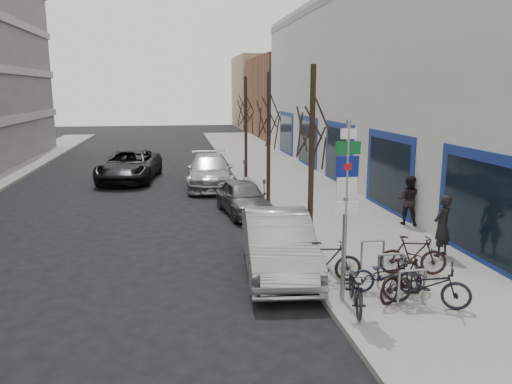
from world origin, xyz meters
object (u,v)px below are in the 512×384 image
object	(u,v)px
parked_car_front	(278,244)
parked_car_back	(210,171)
meter_back	(244,170)
bike_far_inner	(413,255)
tree_mid	(269,107)
bike_mid_inner	(327,261)
meter_mid	(264,192)
bike_rack	(390,266)
pedestrian_near	(442,226)
bike_near_right	(405,277)
lane_car	(130,165)
bike_mid_curb	(386,272)
bike_near_left	(356,284)
parked_car_mid	(243,197)
tree_near	(312,115)
bike_far_curb	(426,281)
pedestrian_far	(408,200)
highway_sign_pole	(346,200)
meter_front	(299,231)
tree_far	(246,103)

from	to	relation	value
parked_car_front	parked_car_back	bearing A→B (deg)	99.17
meter_back	bike_far_inner	bearing A→B (deg)	-78.71
tree_mid	bike_mid_inner	bearing A→B (deg)	-91.44
meter_mid	bike_rack	bearing A→B (deg)	-78.20
pedestrian_near	tree_mid	bearing A→B (deg)	-95.58
bike_near_right	lane_car	world-z (taller)	lane_car
bike_near_right	bike_mid_curb	bearing A→B (deg)	2.04
bike_near_right	meter_mid	bearing A→B (deg)	-17.53
bike_near_left	pedestrian_near	world-z (taller)	pedestrian_near
parked_car_mid	lane_car	bearing A→B (deg)	113.38
meter_mid	parked_car_back	bearing A→B (deg)	105.00
meter_mid	parked_car_mid	bearing A→B (deg)	154.52
tree_mid	parked_car_back	bearing A→B (deg)	114.29
meter_back	parked_car_mid	size ratio (longest dim) A/B	0.33
bike_mid_curb	parked_car_mid	bearing A→B (deg)	27.78
tree_near	bike_far_inner	xyz separation A→B (m)	(2.10, -2.26, -3.43)
bike_near_left	bike_far_curb	size ratio (longest dim) A/B	0.96
meter_mid	bike_near_right	size ratio (longest dim) A/B	0.73
pedestrian_far	tree_near	bearing A→B (deg)	66.71
bike_mid_inner	pedestrian_near	distance (m)	4.06
meter_mid	bike_near_right	distance (m)	8.85
highway_sign_pole	meter_back	xyz separation A→B (m)	(-0.25, 14.01, -1.54)
meter_front	pedestrian_far	size ratio (longest dim) A/B	0.72
bike_near_left	pedestrian_far	xyz separation A→B (m)	(4.25, 6.27, 0.33)
bike_rack	pedestrian_near	size ratio (longest dim) A/B	1.28
bike_near_left	bike_mid_curb	size ratio (longest dim) A/B	1.10
bike_near_left	bike_near_right	xyz separation A→B (m)	(1.24, 0.23, -0.02)
tree_near	bike_near_right	distance (m)	5.18
bike_far_inner	tree_near	bearing A→B (deg)	56.44
bike_mid_inner	lane_car	world-z (taller)	lane_car
bike_mid_curb	bike_near_left	bearing A→B (deg)	137.57
tree_mid	bike_far_inner	distance (m)	9.64
meter_back	parked_car_front	xyz separation A→B (m)	(-0.75, -11.68, -0.11)
parked_car_back	bike_near_right	bearing A→B (deg)	-73.95
meter_front	bike_mid_inner	xyz separation A→B (m)	(0.23, -1.89, -0.24)
bike_rack	pedestrian_far	xyz separation A→B (m)	(3.00, 5.25, 0.37)
pedestrian_far	bike_far_curb	bearing A→B (deg)	104.73
bike_mid_inner	parked_car_mid	bearing A→B (deg)	13.01
tree_near	bike_far_inner	bearing A→B (deg)	-47.16
parked_car_front	parked_car_mid	world-z (taller)	parked_car_front
bike_far_inner	bike_mid_curb	bearing A→B (deg)	144.57
lane_car	tree_mid	bearing A→B (deg)	-41.62
tree_far	meter_back	size ratio (longest dim) A/B	4.33
bike_far_inner	parked_car_front	distance (m)	3.47
tree_near	bike_mid_curb	world-z (taller)	tree_near
bike_mid_inner	bike_far_curb	size ratio (longest dim) A/B	0.92
meter_back	pedestrian_near	size ratio (longest dim) A/B	0.72
highway_sign_pole	tree_near	distance (m)	3.88
meter_front	bike_far_curb	bearing A→B (deg)	-61.53
tree_mid	tree_near	bearing A→B (deg)	-90.00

